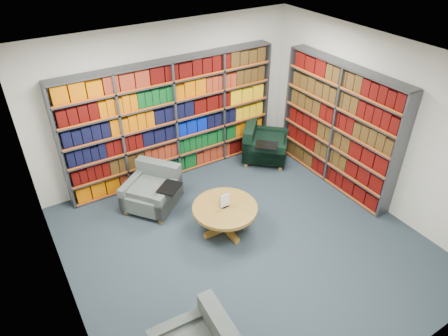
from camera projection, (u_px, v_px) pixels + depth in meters
room_shell at (247, 167)px, 5.37m from camera, size 5.02×5.02×2.82m
bookshelf_back at (174, 120)px, 7.20m from camera, size 4.00×0.28×2.20m
bookshelf_right at (338, 127)px, 6.99m from camera, size 0.28×2.50×2.20m
chair_teal_left at (154, 190)px, 6.79m from camera, size 1.12×1.12×0.73m
chair_green_right at (262, 145)px, 8.02m from camera, size 1.18×1.18×0.76m
coffee_table at (225, 212)px, 6.18m from camera, size 1.01×1.01×0.71m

